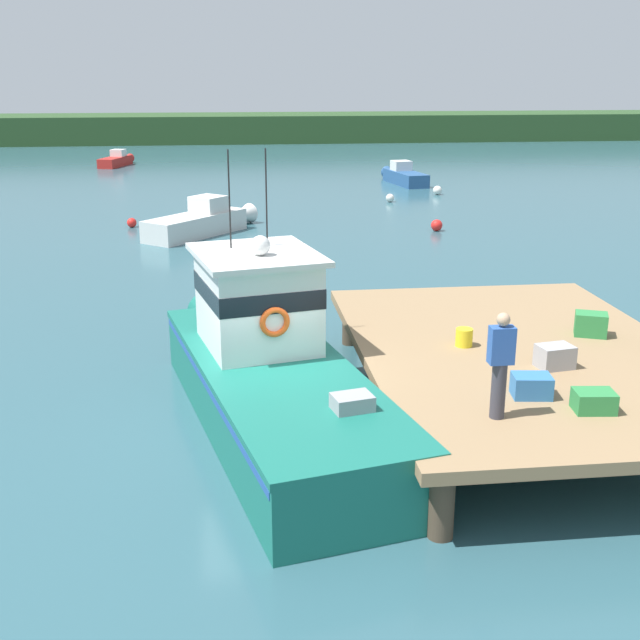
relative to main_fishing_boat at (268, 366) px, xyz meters
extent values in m
plane|color=#2D5660|center=(-0.08, -0.15, -1.01)|extent=(200.00, 200.00, 0.00)
cylinder|color=#4C3D2D|center=(2.12, -4.25, -0.51)|extent=(0.36, 0.36, 1.00)
cylinder|color=#4C3D2D|center=(2.12, 3.95, -0.51)|extent=(0.36, 0.36, 1.00)
cylinder|color=#4C3D2D|center=(7.32, 3.95, -0.51)|extent=(0.36, 0.36, 1.00)
cube|color=#937551|center=(4.72, -0.15, 0.09)|extent=(6.00, 9.00, 0.20)
cube|color=#196B5B|center=(0.12, -0.55, -0.46)|extent=(4.20, 8.35, 1.10)
cone|color=#196B5B|center=(-0.96, 4.23, -0.46)|extent=(1.47, 2.00, 1.10)
cube|color=#234C9E|center=(0.12, -0.55, -0.01)|extent=(4.19, 8.20, 0.12)
cube|color=#196B5B|center=(0.12, -0.55, 0.15)|extent=(4.24, 8.36, 0.12)
cube|color=silver|center=(-0.14, 0.62, 0.99)|extent=(2.34, 2.56, 1.80)
cube|color=black|center=(-0.14, 0.62, 1.31)|extent=(2.36, 2.59, 0.36)
cube|color=silver|center=(-0.14, 0.62, 1.94)|extent=(2.64, 2.91, 0.10)
sphere|color=white|center=(-0.07, 0.33, 2.17)|extent=(0.36, 0.36, 0.36)
cylinder|color=black|center=(-0.59, 1.03, 2.89)|extent=(0.03, 0.03, 1.80)
cylinder|color=black|center=(0.09, 1.18, 2.89)|extent=(0.03, 0.03, 1.80)
cube|color=#939399|center=(1.15, -2.58, 0.27)|extent=(0.68, 0.56, 0.36)
torus|color=orange|center=(0.35, -3.37, 0.15)|extent=(0.67, 0.67, 0.12)
torus|color=#EA5119|center=(0.11, -0.49, 0.99)|extent=(0.55, 0.22, 0.54)
cube|color=#2D8442|center=(4.78, -3.01, 0.35)|extent=(0.64, 0.50, 0.32)
cube|color=#9E9EA3|center=(4.93, -1.14, 0.39)|extent=(0.67, 0.54, 0.40)
cube|color=#3370B2|center=(4.05, -2.35, 0.37)|extent=(0.65, 0.51, 0.36)
cube|color=#2D8442|center=(6.33, 0.47, 0.42)|extent=(0.72, 0.63, 0.45)
cylinder|color=yellow|center=(3.69, 0.15, 0.36)|extent=(0.32, 0.32, 0.34)
cylinder|color=#383842|center=(3.25, -3.06, 0.62)|extent=(0.22, 0.22, 0.86)
cube|color=#2D56A8|center=(3.25, -3.06, 1.33)|extent=(0.36, 0.22, 0.56)
sphere|color=tan|center=(3.25, -3.06, 1.72)|extent=(0.20, 0.20, 0.20)
cube|color=#285184|center=(9.50, 31.07, -0.65)|extent=(1.92, 4.10, 0.72)
cone|color=#285184|center=(9.07, 33.50, -0.65)|extent=(0.88, 1.09, 0.72)
cube|color=silver|center=(9.38, 31.75, -0.02)|extent=(1.16, 1.14, 0.54)
cube|color=silver|center=(-1.89, 17.45, -0.59)|extent=(4.04, 4.40, 0.83)
cone|color=silver|center=(-0.05, 19.62, -0.59)|extent=(1.37, 1.40, 0.83)
cube|color=silver|center=(-1.38, 18.06, 0.13)|extent=(1.62, 1.61, 0.62)
cube|color=red|center=(-8.06, 42.22, -0.70)|extent=(2.01, 3.54, 0.61)
cone|color=red|center=(-7.44, 44.23, -0.70)|extent=(0.83, 0.98, 0.61)
cube|color=silver|center=(-7.88, 42.78, -0.16)|extent=(1.07, 1.06, 0.46)
sphere|color=silver|center=(10.27, 26.94, -0.78)|extent=(0.46, 0.46, 0.46)
sphere|color=red|center=(-4.56, 19.53, -0.81)|extent=(0.39, 0.39, 0.39)
sphere|color=red|center=(7.71, 17.30, -0.78)|extent=(0.46, 0.46, 0.46)
sphere|color=silver|center=(7.34, 24.84, -0.81)|extent=(0.40, 0.40, 0.40)
cube|color=#284723|center=(-0.08, 61.85, 0.19)|extent=(120.00, 8.00, 2.40)
camera|label=1|loc=(-0.64, -13.58, 5.13)|focal=44.69mm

